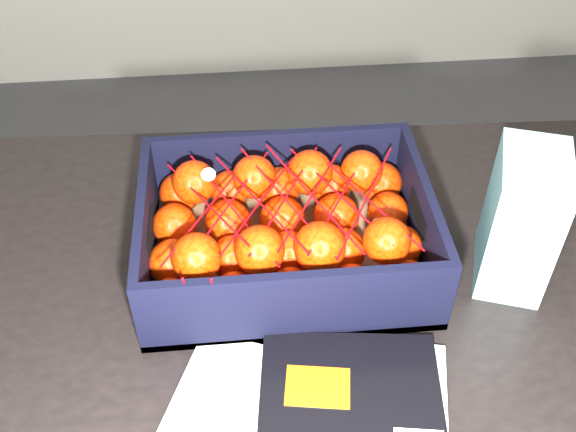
{
  "coord_description": "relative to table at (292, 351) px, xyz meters",
  "views": [
    {
      "loc": [
        -0.03,
        -0.68,
        1.46
      ],
      "look_at": [
        0.03,
        -0.04,
        0.86
      ],
      "focal_mm": 42.62,
      "sensor_mm": 36.0,
      "label": 1
    }
  ],
  "objects": [
    {
      "name": "mesh_net",
      "position": [
        -0.01,
        0.08,
        0.21
      ],
      "size": [
        0.32,
        0.26,
        0.09
      ],
      "color": "#C2070E",
      "rests_on": "clementine_heap"
    },
    {
      "name": "retail_carton",
      "position": [
        0.3,
        0.04,
        0.19
      ],
      "size": [
        0.12,
        0.15,
        0.19
      ],
      "primitive_type": "cube",
      "rotation": [
        0.0,
        0.0,
        -0.33
      ],
      "color": "white",
      "rests_on": "table"
    },
    {
      "name": "produce_crate",
      "position": [
        0.0,
        0.09,
        0.14
      ],
      "size": [
        0.39,
        0.29,
        0.12
      ],
      "color": "olive",
      "rests_on": "table"
    },
    {
      "name": "clementine_heap",
      "position": [
        -0.0,
        0.09,
        0.16
      ],
      "size": [
        0.37,
        0.27,
        0.12
      ],
      "color": "red",
      "rests_on": "produce_crate"
    },
    {
      "name": "table",
      "position": [
        0.0,
        0.0,
        0.0
      ],
      "size": [
        1.23,
        0.85,
        0.75
      ],
      "color": "black",
      "rests_on": "ground"
    }
  ]
}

